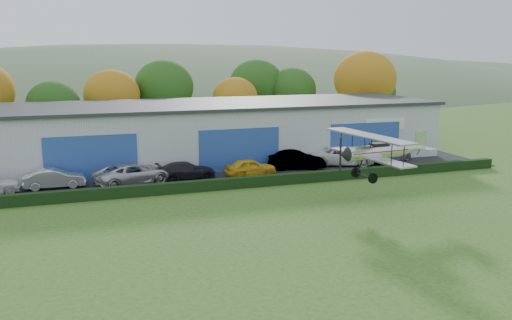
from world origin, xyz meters
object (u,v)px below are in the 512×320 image
object	(u,v)px
biplane	(381,150)
car_2	(133,174)
car_3	(186,170)
car_7	(389,154)
car_1	(55,178)
car_6	(342,156)
car_4	(251,167)
hangar	(221,130)
car_5	(297,160)

from	to	relation	value
biplane	car_2	bearing A→B (deg)	135.40
car_3	biplane	world-z (taller)	biplane
car_2	car_7	distance (m)	23.20
car_1	car_6	bearing A→B (deg)	-88.52
car_3	car_6	size ratio (longest dim) A/B	0.79
car_4	car_6	distance (m)	9.22
car_7	biplane	xyz separation A→B (m)	(-8.84, -12.64, 3.01)
car_1	car_7	world-z (taller)	car_7
car_7	car_2	bearing A→B (deg)	68.71
hangar	car_5	size ratio (longest dim) A/B	8.43
car_5	biplane	size ratio (longest dim) A/B	0.62
car_4	car_3	bearing A→B (deg)	80.17
hangar	biplane	xyz separation A→B (m)	(5.20, -19.56, 1.13)
car_3	biplane	xyz separation A→B (m)	(10.16, -11.84, 3.07)
car_6	biplane	world-z (taller)	biplane
car_1	car_3	xyz separation A→B (m)	(9.75, -0.14, -0.05)
car_1	car_3	size ratio (longest dim) A/B	0.94
car_5	car_7	world-z (taller)	car_5
car_2	car_7	size ratio (longest dim) A/B	1.15
car_3	biplane	bearing A→B (deg)	-141.06
car_1	car_5	world-z (taller)	car_5
hangar	car_7	xyz separation A→B (m)	(14.04, -6.92, -1.87)
car_1	car_6	size ratio (longest dim) A/B	0.74
car_3	car_5	xyz separation A→B (m)	(9.71, 0.58, 0.12)
hangar	car_6	world-z (taller)	hangar
car_3	car_7	bearing A→B (deg)	-89.29
hangar	car_7	distance (m)	15.77
car_1	car_5	bearing A→B (deg)	-89.16
car_2	biplane	distance (m)	18.52
hangar	car_5	xyz separation A→B (m)	(4.75, -7.14, -1.81)
car_2	car_1	bearing A→B (deg)	65.26
car_3	car_6	distance (m)	14.27
car_2	car_5	xyz separation A→B (m)	(13.88, 1.06, -0.01)
car_3	car_1	bearing A→B (deg)	87.46
car_2	car_3	world-z (taller)	car_2
car_4	car_6	xyz separation A→B (m)	(9.08, 1.61, 0.12)
car_7	car_1	bearing A→B (deg)	66.85
car_5	car_6	distance (m)	4.54
car_1	biplane	bearing A→B (deg)	-121.49
car_1	biplane	world-z (taller)	biplane
car_1	car_5	size ratio (longest dim) A/B	0.90
car_2	car_4	bearing A→B (deg)	-109.46
car_2	car_3	bearing A→B (deg)	-101.77
car_3	car_5	distance (m)	9.73
car_1	car_5	distance (m)	19.47
car_3	biplane	distance (m)	15.90
car_5	biplane	distance (m)	12.77
car_2	biplane	world-z (taller)	biplane
car_5	car_7	distance (m)	9.29
car_7	hangar	bearing A→B (deg)	39.32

